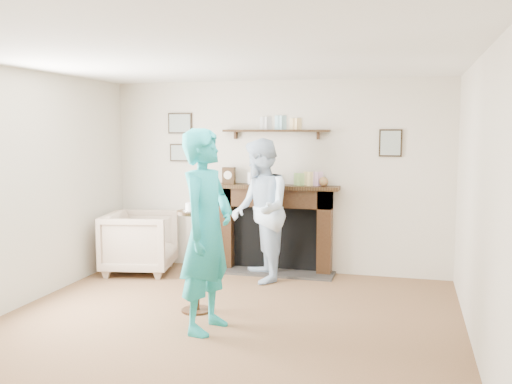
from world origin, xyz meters
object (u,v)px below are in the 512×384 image
at_px(armchair, 141,272).
at_px(woman, 208,329).
at_px(pedestal_table, 196,241).
at_px(man, 260,280).

relative_size(armchair, woman, 0.47).
relative_size(armchair, pedestal_table, 0.73).
relative_size(man, pedestal_table, 1.46).
distance_m(woman, pedestal_table, 0.93).
bearing_deg(man, armchair, -114.29).
height_order(armchair, pedestal_table, pedestal_table).
xyz_separation_m(man, pedestal_table, (-0.33, -1.33, 0.74)).
height_order(woman, pedestal_table, pedestal_table).
distance_m(armchair, pedestal_table, 2.00).
bearing_deg(pedestal_table, woman, -58.31).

